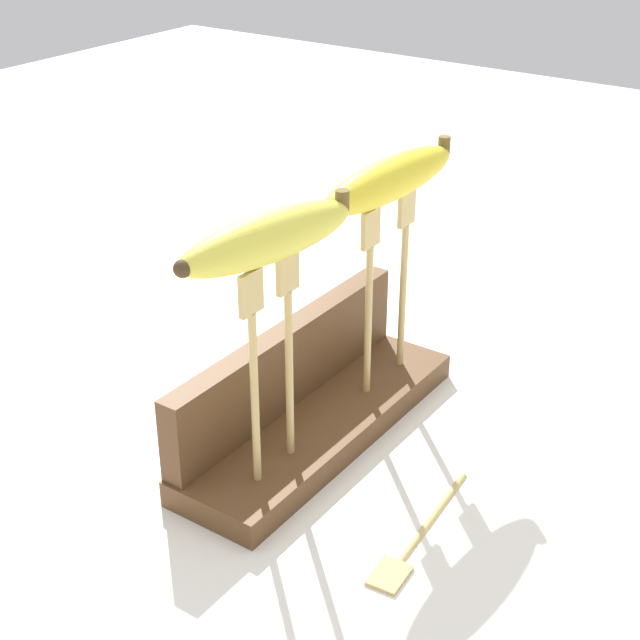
{
  "coord_description": "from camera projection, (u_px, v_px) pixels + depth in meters",
  "views": [
    {
      "loc": [
        -0.63,
        -0.44,
        0.53
      ],
      "look_at": [
        0.0,
        0.0,
        0.13
      ],
      "focal_mm": 53.76,
      "sensor_mm": 36.0,
      "label": 1
    }
  ],
  "objects": [
    {
      "name": "fork_stand_left",
      "position": [
        271.0,
        349.0,
        0.79
      ],
      "size": [
        0.07,
        0.01,
        0.2
      ],
      "color": "tan",
      "rests_on": "wooden_board"
    },
    {
      "name": "banana_raised_left",
      "position": [
        268.0,
        237.0,
        0.74
      ],
      "size": [
        0.18,
        0.07,
        0.04
      ],
      "color": "#DBD147",
      "rests_on": "fork_stand_left"
    },
    {
      "name": "board_backstop",
      "position": [
        287.0,
        365.0,
        0.92
      ],
      "size": [
        0.33,
        0.02,
        0.08
      ],
      "primitive_type": "cube",
      "color": "brown",
      "rests_on": "wooden_board"
    },
    {
      "name": "banana_raised_right",
      "position": [
        391.0,
        179.0,
        0.88
      ],
      "size": [
        0.2,
        0.05,
        0.04
      ],
      "color": "yellow",
      "rests_on": "fork_stand_right"
    },
    {
      "name": "wooden_board",
      "position": [
        320.0,
        424.0,
        0.92
      ],
      "size": [
        0.34,
        0.1,
        0.03
      ],
      "primitive_type": "cube",
      "color": "brown",
      "rests_on": "ground"
    },
    {
      "name": "ground_plane",
      "position": [
        320.0,
        434.0,
        0.93
      ],
      "size": [
        3.0,
        3.0,
        0.0
      ],
      "primitive_type": "plane",
      "color": "white"
    },
    {
      "name": "fork_stand_right",
      "position": [
        387.0,
        275.0,
        0.92
      ],
      "size": [
        0.09,
        0.01,
        0.19
      ],
      "color": "tan",
      "rests_on": "wooden_board"
    },
    {
      "name": "fork_fallen_near",
      "position": [
        412.0,
        543.0,
        0.78
      ],
      "size": [
        0.17,
        0.03,
        0.01
      ],
      "color": "tan",
      "rests_on": "ground"
    }
  ]
}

